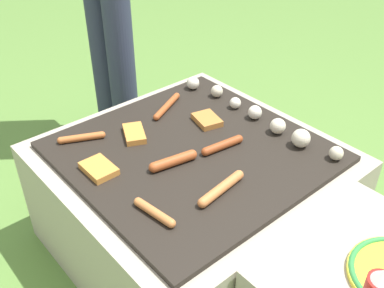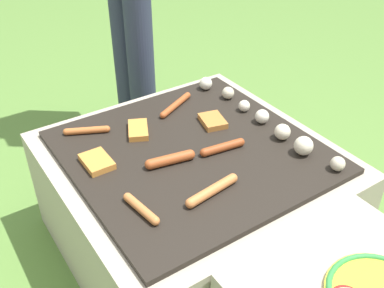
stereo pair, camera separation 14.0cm
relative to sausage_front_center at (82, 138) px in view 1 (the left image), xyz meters
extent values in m
plane|color=#567F38|center=(0.27, 0.24, -0.43)|extent=(14.00, 14.00, 0.00)
cube|color=#A89E8C|center=(0.27, 0.24, -0.23)|extent=(0.84, 0.84, 0.40)
cube|color=black|center=(0.27, 0.24, -0.02)|extent=(0.74, 0.74, 0.02)
cylinder|color=#2D334C|center=(-0.57, 0.43, -0.02)|extent=(0.12, 0.12, 0.82)
cylinder|color=#2D334C|center=(-0.43, 0.43, -0.02)|extent=(0.12, 0.12, 0.82)
cylinder|color=#C6753D|center=(0.43, -0.03, 0.00)|extent=(0.12, 0.04, 0.02)
sphere|color=#C6753D|center=(0.37, -0.04, 0.00)|extent=(0.02, 0.02, 0.02)
sphere|color=#C6753D|center=(0.49, -0.02, 0.00)|extent=(0.02, 0.02, 0.02)
cylinder|color=#B7602D|center=(0.00, 0.00, 0.00)|extent=(0.08, 0.13, 0.02)
sphere|color=#B7602D|center=(0.03, 0.06, 0.00)|extent=(0.02, 0.02, 0.02)
sphere|color=#B7602D|center=(-0.03, -0.06, 0.00)|extent=(0.02, 0.02, 0.02)
cylinder|color=#C6753D|center=(0.48, 0.16, 0.00)|extent=(0.05, 0.16, 0.03)
sphere|color=#C6753D|center=(0.47, 0.24, 0.00)|extent=(0.03, 0.03, 0.03)
sphere|color=#C6753D|center=(0.49, 0.09, 0.00)|extent=(0.03, 0.03, 0.03)
cylinder|color=#A34C23|center=(0.30, 0.14, 0.00)|extent=(0.05, 0.13, 0.03)
sphere|color=#A34C23|center=(0.28, 0.08, 0.00)|extent=(0.03, 0.03, 0.03)
sphere|color=#A34C23|center=(0.31, 0.21, 0.00)|extent=(0.03, 0.03, 0.03)
cylinder|color=#A34C23|center=(0.02, 0.34, 0.00)|extent=(0.10, 0.16, 0.02)
sphere|color=#A34C23|center=(-0.02, 0.41, 0.00)|extent=(0.02, 0.02, 0.02)
sphere|color=#A34C23|center=(0.06, 0.26, 0.00)|extent=(0.02, 0.02, 0.02)
cylinder|color=#93421E|center=(0.33, 0.31, 0.00)|extent=(0.04, 0.13, 0.03)
sphere|color=#93421E|center=(0.32, 0.25, 0.00)|extent=(0.03, 0.03, 0.03)
sphere|color=#93421E|center=(0.34, 0.38, 0.00)|extent=(0.03, 0.03, 0.03)
cube|color=#B27033|center=(0.18, 0.38, 0.00)|extent=(0.12, 0.10, 0.02)
cube|color=#D18438|center=(0.09, 0.14, 0.00)|extent=(0.13, 0.11, 0.02)
cube|color=#D18438|center=(0.18, -0.04, 0.00)|extent=(0.11, 0.08, 0.02)
sphere|color=silver|center=(-0.04, 0.51, 0.01)|extent=(0.05, 0.05, 0.05)
sphere|color=beige|center=(0.07, 0.54, 0.01)|extent=(0.05, 0.05, 0.05)
sphere|color=silver|center=(0.17, 0.53, 0.01)|extent=(0.04, 0.04, 0.04)
sphere|color=silver|center=(0.27, 0.53, 0.01)|extent=(0.05, 0.05, 0.05)
sphere|color=beige|center=(0.38, 0.51, 0.02)|extent=(0.05, 0.05, 0.05)
sphere|color=beige|center=(0.48, 0.51, 0.02)|extent=(0.06, 0.06, 0.06)
sphere|color=beige|center=(0.60, 0.54, 0.01)|extent=(0.04, 0.04, 0.04)
camera|label=1|loc=(1.15, -0.52, 0.80)|focal=42.00mm
camera|label=2|loc=(1.23, -0.40, 0.80)|focal=42.00mm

